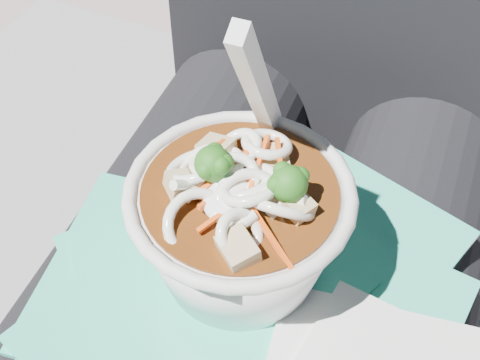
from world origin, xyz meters
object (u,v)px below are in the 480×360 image
(stone_ledge, at_px, (288,337))
(person_body, at_px, (287,212))
(lap, at_px, (249,318))
(udon_bowl, at_px, (240,219))
(plastic_bag, at_px, (234,291))

(stone_ledge, xyz_separation_m, person_body, (0.00, -0.06, 0.32))
(lap, height_order, person_body, person_body)
(stone_ledge, relative_size, udon_bowl, 5.14)
(udon_bowl, bearing_deg, lap, 78.16)
(stone_ledge, distance_m, lap, 0.33)
(person_body, bearing_deg, stone_ledge, 90.00)
(person_body, height_order, udon_bowl, person_body)
(person_body, bearing_deg, plastic_bag, -90.31)
(stone_ledge, relative_size, person_body, 1.02)
(lap, distance_m, person_body, 0.10)
(plastic_bag, distance_m, udon_bowl, 0.06)
(stone_ledge, bearing_deg, lap, -90.00)
(plastic_bag, relative_size, udon_bowl, 1.75)
(lap, distance_m, plastic_bag, 0.09)
(lap, bearing_deg, udon_bowl, -101.84)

